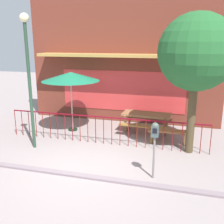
# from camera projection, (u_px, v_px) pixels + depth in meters

# --- Properties ---
(ground) EXTENTS (40.00, 40.00, 0.00)m
(ground) POSITION_uv_depth(u_px,v_px,m) (85.00, 168.00, 7.32)
(ground) COLOR gray
(pub_storefront) EXTENTS (8.17, 1.33, 5.22)m
(pub_storefront) POSITION_uv_depth(u_px,v_px,m) (123.00, 61.00, 11.09)
(pub_storefront) COLOR #3F271B
(pub_storefront) RESTS_ON ground
(patio_fence_front) EXTENTS (6.89, 0.04, 0.97)m
(patio_fence_front) POSITION_uv_depth(u_px,v_px,m) (104.00, 125.00, 8.86)
(patio_fence_front) COLOR maroon
(patio_fence_front) RESTS_ON ground
(picnic_table_left) EXTENTS (1.89, 1.48, 0.79)m
(picnic_table_left) POSITION_uv_depth(u_px,v_px,m) (147.00, 118.00, 9.92)
(picnic_table_left) COLOR #905F3C
(picnic_table_left) RESTS_ON ground
(patio_umbrella) EXTENTS (2.19, 2.19, 2.29)m
(patio_umbrella) POSITION_uv_depth(u_px,v_px,m) (71.00, 77.00, 9.86)
(patio_umbrella) COLOR black
(patio_umbrella) RESTS_ON ground
(patio_bench) EXTENTS (1.42, 0.43, 0.48)m
(patio_bench) POSITION_uv_depth(u_px,v_px,m) (169.00, 134.00, 8.94)
(patio_bench) COLOR #935B34
(patio_bench) RESTS_ON ground
(parking_meter_near) EXTENTS (0.18, 0.17, 1.49)m
(parking_meter_near) POSITION_uv_depth(u_px,v_px,m) (155.00, 136.00, 6.48)
(parking_meter_near) COLOR slate
(parking_meter_near) RESTS_ON ground
(street_tree) EXTENTS (2.27, 2.27, 4.23)m
(street_tree) POSITION_uv_depth(u_px,v_px,m) (197.00, 53.00, 7.56)
(street_tree) COLOR #4A3C26
(street_tree) RESTS_ON ground
(street_lamp) EXTENTS (0.28, 0.28, 4.21)m
(street_lamp) POSITION_uv_depth(u_px,v_px,m) (28.00, 64.00, 8.02)
(street_lamp) COLOR #274532
(street_lamp) RESTS_ON ground
(curb_edge) EXTENTS (11.44, 0.20, 0.11)m
(curb_edge) POSITION_uv_depth(u_px,v_px,m) (78.00, 176.00, 6.86)
(curb_edge) COLOR gray
(curb_edge) RESTS_ON ground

